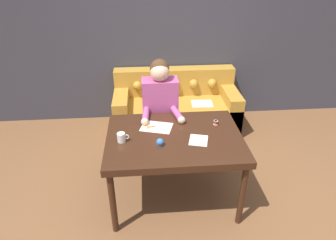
{
  "coord_description": "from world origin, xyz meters",
  "views": [
    {
      "loc": [
        -0.4,
        -2.33,
        2.34
      ],
      "look_at": [
        -0.18,
        0.25,
        0.87
      ],
      "focal_mm": 32.0,
      "sensor_mm": 36.0,
      "label": 1
    }
  ],
  "objects_px": {
    "scissors": "(153,127)",
    "pin_cushion": "(160,142)",
    "couch": "(176,108)",
    "mug": "(122,137)",
    "thread_spool": "(216,123)",
    "dining_table": "(174,142)",
    "person": "(160,114)"
  },
  "relations": [
    {
      "from": "person",
      "to": "pin_cushion",
      "type": "height_order",
      "value": "person"
    },
    {
      "from": "couch",
      "to": "thread_spool",
      "type": "height_order",
      "value": "couch"
    },
    {
      "from": "couch",
      "to": "mug",
      "type": "height_order",
      "value": "mug"
    },
    {
      "from": "couch",
      "to": "dining_table",
      "type": "bearing_deg",
      "value": -96.83
    },
    {
      "from": "thread_spool",
      "to": "pin_cushion",
      "type": "distance_m",
      "value": 0.68
    },
    {
      "from": "thread_spool",
      "to": "pin_cushion",
      "type": "height_order",
      "value": "pin_cushion"
    },
    {
      "from": "mug",
      "to": "pin_cushion",
      "type": "relative_size",
      "value": 1.58
    },
    {
      "from": "person",
      "to": "scissors",
      "type": "height_order",
      "value": "person"
    },
    {
      "from": "dining_table",
      "to": "scissors",
      "type": "distance_m",
      "value": 0.29
    },
    {
      "from": "couch",
      "to": "person",
      "type": "height_order",
      "value": "person"
    },
    {
      "from": "person",
      "to": "pin_cushion",
      "type": "xyz_separation_m",
      "value": [
        -0.05,
        -0.77,
        0.12
      ]
    },
    {
      "from": "couch",
      "to": "pin_cushion",
      "type": "bearing_deg",
      "value": -101.32
    },
    {
      "from": "dining_table",
      "to": "person",
      "type": "relative_size",
      "value": 0.99
    },
    {
      "from": "dining_table",
      "to": "person",
      "type": "xyz_separation_m",
      "value": [
        -0.1,
        0.62,
        -0.01
      ]
    },
    {
      "from": "person",
      "to": "pin_cushion",
      "type": "relative_size",
      "value": 18.64
    },
    {
      "from": "couch",
      "to": "thread_spool",
      "type": "bearing_deg",
      "value": -78.05
    },
    {
      "from": "dining_table",
      "to": "scissors",
      "type": "height_order",
      "value": "scissors"
    },
    {
      "from": "dining_table",
      "to": "pin_cushion",
      "type": "bearing_deg",
      "value": -135.07
    },
    {
      "from": "person",
      "to": "thread_spool",
      "type": "distance_m",
      "value": 0.71
    },
    {
      "from": "scissors",
      "to": "pin_cushion",
      "type": "distance_m",
      "value": 0.34
    },
    {
      "from": "dining_table",
      "to": "mug",
      "type": "xyz_separation_m",
      "value": [
        -0.5,
        -0.05,
        0.12
      ]
    },
    {
      "from": "scissors",
      "to": "thread_spool",
      "type": "height_order",
      "value": "thread_spool"
    },
    {
      "from": "dining_table",
      "to": "pin_cushion",
      "type": "height_order",
      "value": "pin_cushion"
    },
    {
      "from": "scissors",
      "to": "mug",
      "type": "relative_size",
      "value": 2.17
    },
    {
      "from": "scissors",
      "to": "thread_spool",
      "type": "bearing_deg",
      "value": -0.29
    },
    {
      "from": "dining_table",
      "to": "couch",
      "type": "xyz_separation_m",
      "value": [
        0.18,
        1.47,
        -0.39
      ]
    },
    {
      "from": "scissors",
      "to": "pin_cushion",
      "type": "relative_size",
      "value": 3.42
    },
    {
      "from": "dining_table",
      "to": "thread_spool",
      "type": "xyz_separation_m",
      "value": [
        0.45,
        0.18,
        0.1
      ]
    },
    {
      "from": "scissors",
      "to": "thread_spool",
      "type": "relative_size",
      "value": 5.44
    },
    {
      "from": "person",
      "to": "mug",
      "type": "relative_size",
      "value": 11.79
    },
    {
      "from": "couch",
      "to": "scissors",
      "type": "relative_size",
      "value": 7.21
    },
    {
      "from": "person",
      "to": "thread_spool",
      "type": "xyz_separation_m",
      "value": [
        0.55,
        -0.43,
        0.11
      ]
    }
  ]
}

